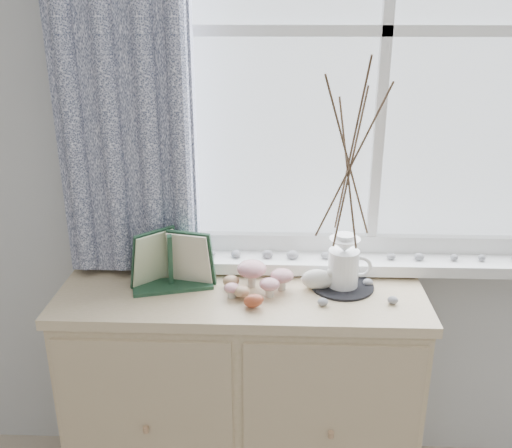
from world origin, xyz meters
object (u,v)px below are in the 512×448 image
at_px(sideboard, 242,396).
at_px(toadstool_cluster, 261,276).
at_px(botanical_book, 169,262).
at_px(twig_pitcher, 350,159).

height_order(sideboard, toadstool_cluster, toadstool_cluster).
bearing_deg(sideboard, botanical_book, -175.22).
bearing_deg(sideboard, twig_pitcher, 5.70).
height_order(botanical_book, toadstool_cluster, botanical_book).
relative_size(sideboard, twig_pitcher, 1.57).
bearing_deg(toadstool_cluster, botanical_book, -175.30).
xyz_separation_m(sideboard, toadstool_cluster, (0.06, 0.00, 0.48)).
bearing_deg(twig_pitcher, toadstool_cluster, -166.02).
xyz_separation_m(botanical_book, twig_pitcher, (0.56, 0.05, 0.33)).
distance_m(sideboard, botanical_book, 0.58).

